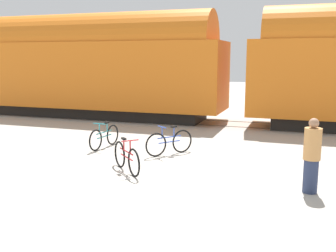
% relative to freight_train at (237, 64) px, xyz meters
% --- Properties ---
extents(ground_plane, '(80.00, 80.00, 0.00)m').
position_rel_freight_train_xyz_m(ground_plane, '(0.00, -9.19, -2.68)').
color(ground_plane, '#A8A399').
extents(freight_train, '(26.91, 2.99, 5.14)m').
position_rel_freight_train_xyz_m(freight_train, '(0.00, 0.00, 0.00)').
color(freight_train, black).
rests_on(freight_train, ground_plane).
extents(rail_near, '(38.91, 0.07, 0.01)m').
position_rel_freight_train_xyz_m(rail_near, '(0.00, -0.72, -2.67)').
color(rail_near, '#4C4238').
rests_on(rail_near, ground_plane).
extents(rail_far, '(38.91, 0.07, 0.01)m').
position_rel_freight_train_xyz_m(rail_far, '(0.00, 0.72, -2.67)').
color(rail_far, '#4C4238').
rests_on(rail_far, ground_plane).
extents(bicycle_blue, '(1.10, 1.37, 0.92)m').
position_rel_freight_train_xyz_m(bicycle_blue, '(-1.04, -6.35, -2.29)').
color(bicycle_blue, black).
rests_on(bicycle_blue, ground_plane).
extents(bicycle_maroon, '(1.29, 1.23, 0.92)m').
position_rel_freight_train_xyz_m(bicycle_maroon, '(-1.51, -8.49, -2.29)').
color(bicycle_maroon, black).
rests_on(bicycle_maroon, ground_plane).
extents(bicycle_teal, '(0.46, 1.72, 0.88)m').
position_rel_freight_train_xyz_m(bicycle_teal, '(-3.41, -6.15, -2.31)').
color(bicycle_teal, black).
rests_on(bicycle_teal, ground_plane).
extents(person_in_tan, '(0.38, 0.38, 1.69)m').
position_rel_freight_train_xyz_m(person_in_tan, '(3.06, -8.63, -1.84)').
color(person_in_tan, '#283351').
rests_on(person_in_tan, ground_plane).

